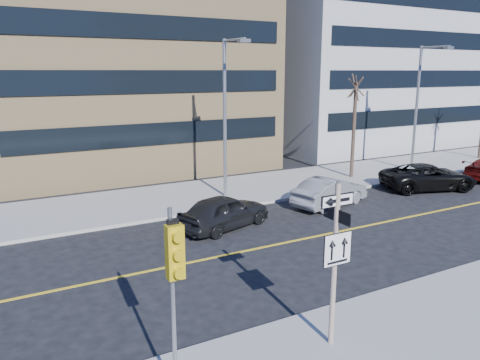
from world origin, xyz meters
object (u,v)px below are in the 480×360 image
street_tree_west (356,89)px  sign_pole (335,255)px  traffic_signal (175,267)px  streetlight_a (227,109)px  streetlight_b (420,100)px  parked_car_c (428,177)px  parked_car_b (330,192)px  parked_car_a (224,212)px

street_tree_west → sign_pole: bearing=-133.3°
traffic_signal → streetlight_a: (8.00, 13.42, 1.73)m
traffic_signal → streetlight_a: bearing=59.2°
streetlight_b → street_tree_west: bearing=173.8°
parked_car_c → streetlight_b: 6.16m
traffic_signal → parked_car_b: bearing=39.7°
parked_car_a → traffic_signal: bearing=131.0°
parked_car_b → parked_car_c: (7.04, -0.09, 0.02)m
sign_pole → parked_car_c: 17.94m
parked_car_b → streetlight_a: (-3.97, 3.50, 4.03)m
streetlight_a → parked_car_a: bearing=-118.9°
parked_car_c → streetlight_b: size_ratio=0.66×
parked_car_c → streetlight_b: bearing=-21.3°
parked_car_c → streetlight_a: (-11.01, 3.59, 4.02)m
traffic_signal → parked_car_a: 11.29m
sign_pole → streetlight_a: (4.00, 13.27, 2.32)m
sign_pole → parked_car_a: (1.79, 9.27, -1.70)m
traffic_signal → streetlight_b: (22.00, 13.42, 1.73)m
traffic_signal → parked_car_c: (19.01, 9.83, -2.29)m
parked_car_a → streetlight_b: size_ratio=0.54×
sign_pole → streetlight_a: size_ratio=0.51×
traffic_signal → parked_car_a: traffic_signal is taller
sign_pole → traffic_signal: 4.05m
streetlight_a → streetlight_b: (14.00, 0.00, 0.00)m
parked_car_b → street_tree_west: (5.03, 4.04, 4.80)m
parked_car_c → streetlight_b: (2.99, 3.59, 4.02)m
sign_pole → parked_car_a: sign_pole is taller
streetlight_a → street_tree_west: size_ratio=1.26×
traffic_signal → parked_car_c: traffic_signal is taller
traffic_signal → parked_car_a: bearing=58.4°
streetlight_a → parked_car_c: bearing=-18.0°
sign_pole → parked_car_a: 9.59m
traffic_signal → street_tree_west: street_tree_west is taller
streetlight_b → streetlight_a: bearing=180.0°
sign_pole → streetlight_b: bearing=36.4°
traffic_signal → streetlight_a: streetlight_a is taller
traffic_signal → streetlight_b: streetlight_b is taller
street_tree_west → parked_car_a: bearing=-157.9°
parked_car_b → parked_car_c: 7.04m
parked_car_a → streetlight_a: (2.21, 4.00, 4.02)m
parked_car_b → streetlight_a: size_ratio=0.55×
traffic_signal → streetlight_a: 15.72m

